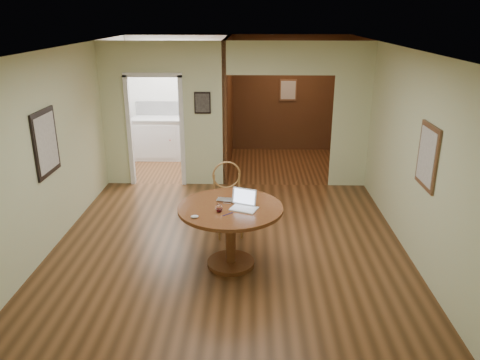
{
  "coord_description": "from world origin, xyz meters",
  "views": [
    {
      "loc": [
        0.33,
        -6.05,
        3.17
      ],
      "look_at": [
        0.16,
        -0.2,
        1.06
      ],
      "focal_mm": 35.0,
      "sensor_mm": 36.0,
      "label": 1
    }
  ],
  "objects_px": {
    "chair": "(228,195)",
    "closed_laptop": "(228,201)",
    "dining_table": "(231,222)",
    "open_laptop": "(244,203)"
  },
  "relations": [
    {
      "from": "dining_table",
      "to": "closed_laptop",
      "type": "relative_size",
      "value": 4.32
    },
    {
      "from": "closed_laptop",
      "to": "open_laptop",
      "type": "bearing_deg",
      "value": -29.45
    },
    {
      "from": "chair",
      "to": "closed_laptop",
      "type": "xyz_separation_m",
      "value": [
        0.05,
        -0.83,
        0.24
      ]
    },
    {
      "from": "open_laptop",
      "to": "closed_laptop",
      "type": "relative_size",
      "value": 1.23
    },
    {
      "from": "dining_table",
      "to": "closed_laptop",
      "type": "distance_m",
      "value": 0.27
    },
    {
      "from": "chair",
      "to": "closed_laptop",
      "type": "distance_m",
      "value": 0.87
    },
    {
      "from": "chair",
      "to": "open_laptop",
      "type": "distance_m",
      "value": 1.07
    },
    {
      "from": "dining_table",
      "to": "chair",
      "type": "relative_size",
      "value": 1.22
    },
    {
      "from": "chair",
      "to": "closed_laptop",
      "type": "bearing_deg",
      "value": -98.37
    },
    {
      "from": "dining_table",
      "to": "chair",
      "type": "bearing_deg",
      "value": 95.05
    }
  ]
}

